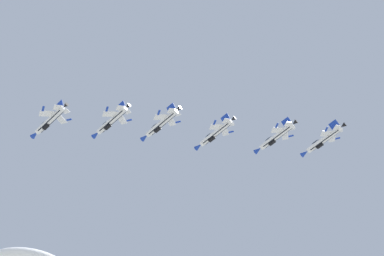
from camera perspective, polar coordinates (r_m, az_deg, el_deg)
The scene contains 6 objects.
fighter_jet_lead at distance 142.70m, azimuth -16.98°, elevation 0.88°, with size 10.50×14.63×5.45m.
fighter_jet_left_wing at distance 141.85m, azimuth -9.82°, elevation 0.87°, with size 10.53×14.63×5.41m.
fighter_jet_right_wing at distance 138.23m, azimuth -3.79°, elevation 0.55°, with size 10.38×14.63×5.78m.
fighter_jet_left_outer at distance 141.81m, azimuth 2.86°, elevation -0.64°, with size 10.46×14.63×5.51m.
fighter_jet_right_outer at distance 143.09m, azimuth 10.18°, elevation -1.06°, with size 10.56×14.63×5.37m.
fighter_jet_trail_slot at distance 144.84m, azimuth 15.73°, elevation -1.40°, with size 10.45×14.63×5.51m.
Camera 1 is at (-5.96, -5.86, 1.80)m, focal length 43.72 mm.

